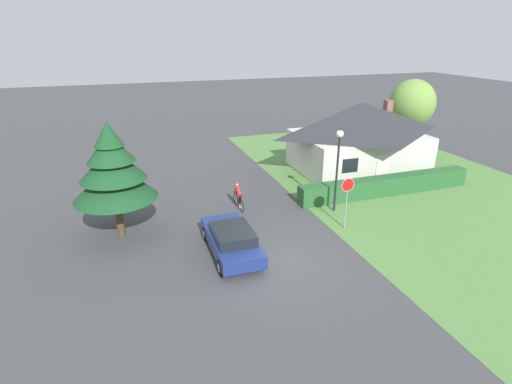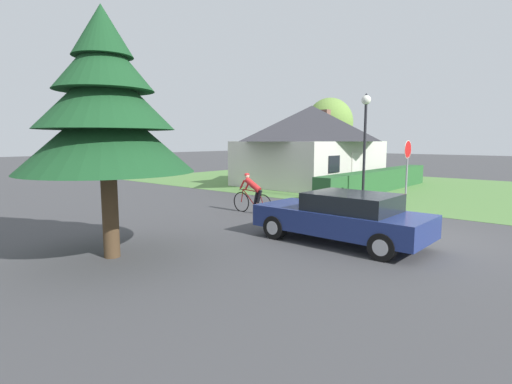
% 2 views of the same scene
% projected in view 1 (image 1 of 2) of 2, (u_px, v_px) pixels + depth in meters
% --- Properties ---
extents(ground_plane, '(140.00, 140.00, 0.00)m').
position_uv_depth(ground_plane, '(277.00, 261.00, 17.49)').
color(ground_plane, '#424244').
extents(grass_verge_right, '(16.00, 36.00, 0.01)m').
position_uv_depth(grass_verge_right, '(430.00, 195.00, 24.53)').
color(grass_verge_right, '#568442').
rests_on(grass_verge_right, ground).
extents(cottage_house, '(9.40, 6.65, 4.83)m').
position_uv_depth(cottage_house, '(359.00, 135.00, 28.32)').
color(cottage_house, beige).
rests_on(cottage_house, ground).
extents(hedge_row, '(11.55, 0.90, 1.15)m').
position_uv_depth(hedge_row, '(386.00, 185.00, 24.49)').
color(hedge_row, '#285B2D').
rests_on(hedge_row, ground).
extents(sedan_left_lane, '(1.99, 4.59, 1.35)m').
position_uv_depth(sedan_left_lane, '(232.00, 240.00, 17.84)').
color(sedan_left_lane, navy).
rests_on(sedan_left_lane, ground).
extents(cyclist, '(0.44, 1.85, 1.51)m').
position_uv_depth(cyclist, '(239.00, 197.00, 22.45)').
color(cyclist, black).
rests_on(cyclist, ground).
extents(stop_sign, '(0.70, 0.07, 2.71)m').
position_uv_depth(stop_sign, '(347.00, 193.00, 19.74)').
color(stop_sign, gray).
rests_on(stop_sign, ground).
extents(street_lamp, '(0.40, 0.40, 4.68)m').
position_uv_depth(street_lamp, '(338.00, 152.00, 21.14)').
color(street_lamp, black).
rests_on(street_lamp, ground).
extents(conifer_tall_near, '(3.89, 3.89, 5.66)m').
position_uv_depth(conifer_tall_near, '(113.00, 170.00, 18.46)').
color(conifer_tall_near, '#4C3823').
rests_on(conifer_tall_near, ground).
extents(deciduous_tree_right, '(3.57, 3.57, 5.95)m').
position_uv_depth(deciduous_tree_right, '(412.00, 103.00, 31.66)').
color(deciduous_tree_right, '#4C3823').
rests_on(deciduous_tree_right, ground).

